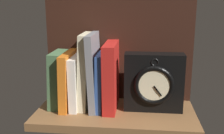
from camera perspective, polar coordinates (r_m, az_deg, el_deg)
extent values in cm
cube|color=brown|center=(90.37, 0.71, -9.74)|extent=(50.86, 25.03, 2.50)
cube|color=black|center=(96.09, 1.41, 3.90)|extent=(50.86, 1.20, 36.59)
cube|color=#476B44|center=(93.10, -11.07, -2.47)|extent=(4.60, 12.20, 18.46)
cube|color=orange|center=(92.17, -9.00, -2.58)|extent=(2.93, 16.80, 18.26)
cube|color=silver|center=(91.65, -7.29, -2.98)|extent=(2.61, 14.94, 17.10)
cube|color=beige|center=(90.02, -5.52, -0.82)|extent=(3.91, 12.92, 24.53)
cube|color=gray|center=(89.51, -3.76, -0.85)|extent=(3.16, 15.74, 24.55)
cube|color=#2D4C8E|center=(89.97, -2.25, -2.76)|extent=(2.24, 15.08, 18.44)
cube|color=red|center=(89.14, -0.21, -1.88)|extent=(4.10, 16.94, 21.54)
cube|color=black|center=(88.57, 8.63, -3.12)|extent=(18.60, 5.82, 18.60)
torus|color=black|center=(85.44, 8.72, -3.83)|extent=(12.43, 1.53, 12.43)
cylinder|color=beige|center=(85.44, 8.72, -3.83)|extent=(10.03, 0.60, 10.03)
cube|color=black|center=(85.32, 9.17, -4.59)|extent=(1.64, 0.30, 2.19)
cube|color=black|center=(85.52, 9.50, -4.94)|extent=(2.64, 0.30, 3.29)
torus|color=black|center=(83.93, 8.89, 0.95)|extent=(2.44, 0.44, 2.44)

